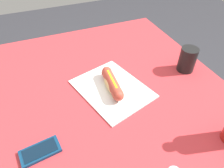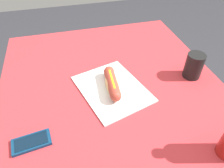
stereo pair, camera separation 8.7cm
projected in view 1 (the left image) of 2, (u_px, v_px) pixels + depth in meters
name	position (u px, v px, depth m)	size (l,w,h in m)	color
dining_table	(117.00, 113.00, 0.94)	(1.24, 0.97, 0.74)	brown
paper_wrapper	(112.00, 89.00, 0.89)	(0.32, 0.25, 0.01)	silver
hot_dog	(112.00, 83.00, 0.87)	(0.20, 0.06, 0.05)	#E5BC75
cell_phone	(40.00, 151.00, 0.67)	(0.08, 0.13, 0.01)	#0A2D4C
drinking_cup	(187.00, 60.00, 0.96)	(0.08, 0.08, 0.12)	black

